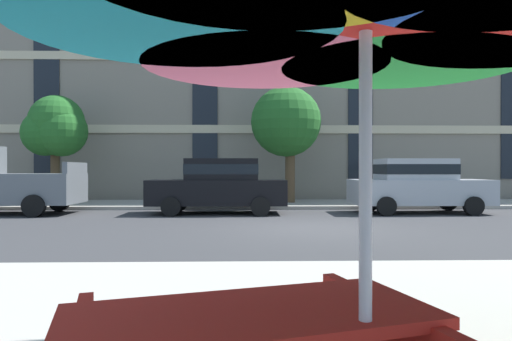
# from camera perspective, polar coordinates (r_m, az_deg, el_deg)

# --- Properties ---
(ground_plane) EXTENTS (120.00, 120.00, 0.00)m
(ground_plane) POSITION_cam_1_polar(r_m,az_deg,el_deg) (11.28, 7.37, -7.20)
(ground_plane) COLOR #38383A
(sidewalk_far) EXTENTS (56.00, 3.60, 0.12)m
(sidewalk_far) POSITION_cam_1_polar(r_m,az_deg,el_deg) (17.99, 4.01, -4.22)
(sidewalk_far) COLOR #9E998E
(sidewalk_far) RESTS_ON ground
(apartment_building) EXTENTS (41.33, 12.08, 12.80)m
(apartment_building) POSITION_cam_1_polar(r_m,az_deg,el_deg) (26.56, 2.28, 10.96)
(apartment_building) COLOR gray
(apartment_building) RESTS_ON ground
(sedan_black) EXTENTS (4.40, 1.98, 1.78)m
(sedan_black) POSITION_cam_1_polar(r_m,az_deg,el_deg) (14.78, -4.65, -1.74)
(sedan_black) COLOR black
(sedan_black) RESTS_ON ground
(sedan_silver) EXTENTS (4.40, 1.98, 1.78)m
(sedan_silver) POSITION_cam_1_polar(r_m,az_deg,el_deg) (15.82, 19.61, -1.62)
(sedan_silver) COLOR #A8AAB2
(sedan_silver) RESTS_ON ground
(street_tree_left) EXTENTS (2.53, 2.18, 4.34)m
(street_tree_left) POSITION_cam_1_polar(r_m,az_deg,el_deg) (19.46, -23.87, 4.84)
(street_tree_left) COLOR brown
(street_tree_left) RESTS_ON ground
(street_tree_middle) EXTENTS (2.76, 2.76, 4.69)m
(street_tree_middle) POSITION_cam_1_polar(r_m,az_deg,el_deg) (17.97, 3.96, 6.00)
(street_tree_middle) COLOR brown
(street_tree_middle) RESTS_ON ground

